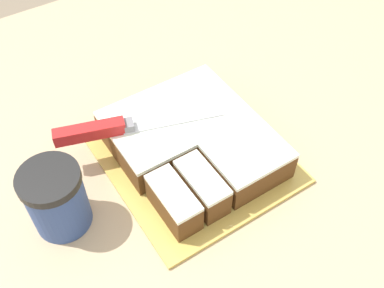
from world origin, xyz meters
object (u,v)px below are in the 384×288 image
Objects in this scene: cake_board at (192,156)px; knife at (106,129)px; cake at (192,142)px; coffee_cup at (57,199)px.

cake_board is 0.15m from knife.
knife is (-0.11, 0.07, 0.07)m from cake_board.
cake is 0.23m from coffee_cup.
coffee_cup is (-0.23, 0.00, 0.05)m from cake_board.
cake is 2.31× the size of coffee_cup.
cake_board is 0.03m from cake.
knife is at bearing 149.22° from cake.
cake_board is at bearing -131.83° from cake.
knife is 0.14m from coffee_cup.
cake is at bearing -12.94° from knife.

